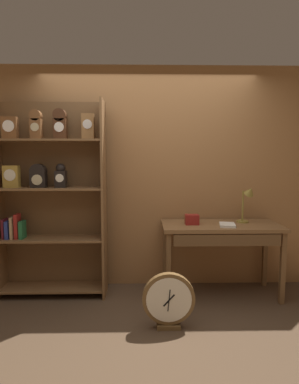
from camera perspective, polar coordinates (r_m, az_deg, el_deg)
name	(u,v)px	position (r m, az deg, el deg)	size (l,w,h in m)	color
ground_plane	(151,343)	(2.94, 0.26, -25.43)	(10.00, 10.00, 0.00)	#4C3826
back_wood_panel	(148,178)	(3.80, -0.25, 2.53)	(4.80, 0.05, 2.60)	#9E6B3D
bookshelf	(49,194)	(3.68, -17.58, -0.38)	(1.19, 0.33, 2.16)	brown
workbench	(221,234)	(3.62, 12.76, -7.28)	(1.30, 0.59, 0.81)	brown
desk_lamp	(248,200)	(3.71, 17.16, -1.37)	(0.20, 0.20, 0.43)	olive
toolbox_small	(192,220)	(3.53, 7.61, -4.92)	(0.15, 0.11, 0.11)	maroon
open_repair_manual	(227,225)	(3.53, 13.78, -5.74)	(0.16, 0.22, 0.03)	silver
round_clock_large	(169,300)	(3.03, 3.45, -18.81)	(0.48, 0.11, 0.52)	brown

